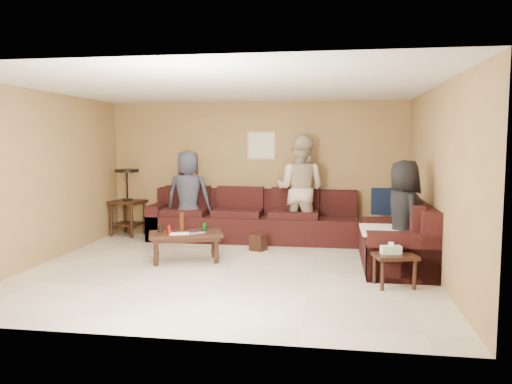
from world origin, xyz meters
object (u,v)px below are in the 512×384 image
person_right (403,217)px  side_table_right (394,258)px  coffee_table (185,237)px  person_middle (300,189)px  end_table_left (128,201)px  waste_bin (258,242)px  sectional_sofa (296,229)px  person_left (188,196)px

person_right → side_table_right: bearing=148.3°
coffee_table → side_table_right: coffee_table is taller
side_table_right → person_middle: bearing=117.1°
end_table_left → coffee_table: bearing=-47.8°
coffee_table → person_middle: bearing=47.5°
end_table_left → person_right: bearing=-23.1°
end_table_left → person_right: (4.77, -2.03, 0.11)m
coffee_table → waste_bin: size_ratio=4.37×
end_table_left → waste_bin: end_table_left is taller
waste_bin → sectional_sofa: bearing=23.5°
waste_bin → person_middle: (0.62, 0.79, 0.80)m
coffee_table → person_right: person_right is taller
end_table_left → person_right: person_right is taller
side_table_right → person_left: person_left is taller
coffee_table → end_table_left: bearing=132.2°
side_table_right → person_middle: size_ratio=0.30×
coffee_table → end_table_left: size_ratio=0.93×
sectional_sofa → side_table_right: 2.44m
sectional_sofa → end_table_left: (-3.22, 0.68, 0.33)m
end_table_left → person_left: bearing=-13.0°
end_table_left → side_table_right: 5.32m
coffee_table → person_right: bearing=-3.3°
side_table_right → coffee_table: bearing=163.5°
person_middle → person_right: person_middle is taller
coffee_table → person_left: 1.67m
waste_bin → coffee_table: bearing=-135.8°
waste_bin → person_middle: 1.29m
waste_bin → person_middle: person_middle is taller
side_table_right → person_right: size_ratio=0.37×
end_table_left → side_table_right: size_ratio=2.21×
end_table_left → person_right: size_ratio=0.82×
person_right → end_table_left: bearing=51.1°
waste_bin → person_right: size_ratio=0.18×
sectional_sofa → coffee_table: (-1.54, -1.18, 0.05)m
coffee_table → person_left: bearing=104.7°
person_middle → person_right: 2.43m
waste_bin → person_left: 1.65m
side_table_right → person_left: (-3.30, 2.42, 0.45)m
sectional_sofa → person_middle: bearing=86.5°
side_table_right → person_left: 4.11m
end_table_left → person_left: 1.32m
person_left → end_table_left: bearing=-15.4°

